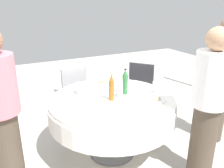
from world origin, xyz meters
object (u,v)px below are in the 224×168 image
(plate_west, at_px, (74,89))
(chair_outer, at_px, (72,88))
(wine_glass_east, at_px, (79,86))
(plate_mid, at_px, (157,100))
(bottle_amber_south, at_px, (111,88))
(person_near, at_px, (208,105))
(wine_glass_outer, at_px, (156,85))
(person_far, at_px, (1,118))
(chair_left, at_px, (143,83))
(dining_table, at_px, (112,110))
(plate_front, at_px, (102,83))
(wine_glass_rear, at_px, (126,81))
(person_south, at_px, (220,80))
(bottle_green_far, at_px, (125,82))
(plate_right, at_px, (72,110))
(bottle_clear_near, at_px, (120,87))

(plate_west, distance_m, chair_outer, 0.70)
(wine_glass_east, height_order, chair_outer, wine_glass_east)
(plate_mid, relative_size, chair_outer, 0.24)
(wine_glass_east, bearing_deg, bottle_amber_south, 132.13)
(plate_mid, xyz_separation_m, person_near, (-0.25, 0.50, 0.09))
(person_near, bearing_deg, wine_glass_outer, -121.35)
(plate_west, relative_size, person_far, 0.12)
(wine_glass_outer, distance_m, chair_left, 1.04)
(bottle_amber_south, xyz_separation_m, person_near, (-0.69, 0.74, -0.05))
(person_near, height_order, chair_outer, person_near)
(dining_table, relative_size, wine_glass_east, 9.20)
(chair_left, bearing_deg, plate_front, -110.91)
(wine_glass_outer, distance_m, person_far, 1.73)
(wine_glass_outer, xyz_separation_m, person_far, (1.72, 0.13, 0.02))
(plate_west, bearing_deg, wine_glass_rear, 157.67)
(person_south, relative_size, person_near, 1.02)
(chair_outer, height_order, chair_left, same)
(bottle_green_far, distance_m, plate_front, 0.49)
(wine_glass_outer, height_order, chair_outer, wine_glass_outer)
(plate_right, bearing_deg, wine_glass_rear, -159.59)
(bottle_amber_south, bearing_deg, dining_table, -123.91)
(dining_table, xyz_separation_m, bottle_clear_near, (-0.10, 0.01, 0.27))
(plate_right, bearing_deg, plate_mid, 168.75)
(wine_glass_east, distance_m, plate_right, 0.43)
(wine_glass_east, bearing_deg, wine_glass_outer, 158.23)
(wine_glass_east, bearing_deg, chair_left, -156.59)
(plate_mid, height_order, person_near, person_near)
(wine_glass_outer, height_order, plate_front, wine_glass_outer)
(dining_table, distance_m, bottle_amber_south, 0.30)
(wine_glass_east, distance_m, plate_west, 0.22)
(bottle_green_far, distance_m, wine_glass_east, 0.55)
(plate_mid, relative_size, chair_left, 0.24)
(wine_glass_outer, bearing_deg, person_far, 4.17)
(bottle_amber_south, bearing_deg, bottle_clear_near, -166.26)
(person_south, bearing_deg, plate_front, -110.46)
(wine_glass_outer, bearing_deg, plate_mid, 57.27)
(bottle_green_far, bearing_deg, dining_table, 14.74)
(bottle_amber_south, distance_m, wine_glass_rear, 0.42)
(bottle_amber_south, relative_size, bottle_clear_near, 1.15)
(dining_table, height_order, plate_west, plate_west)
(wine_glass_east, distance_m, chair_outer, 0.91)
(person_south, bearing_deg, bottle_clear_near, -90.56)
(person_far, bearing_deg, plate_mid, -102.86)
(wine_glass_outer, height_order, person_south, person_south)
(bottle_amber_south, relative_size, bottle_green_far, 0.99)
(bottle_clear_near, bearing_deg, bottle_green_far, -149.42)
(wine_glass_rear, height_order, chair_left, wine_glass_rear)
(chair_outer, bearing_deg, wine_glass_outer, -66.78)
(wine_glass_east, height_order, plate_right, wine_glass_east)
(wine_glass_east, bearing_deg, dining_table, 138.79)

